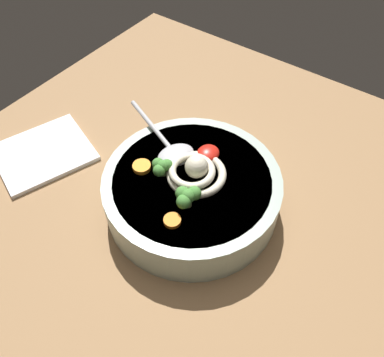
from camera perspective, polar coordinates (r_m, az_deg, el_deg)
table_slab at (r=65.47cm, az=0.37°, el=-6.14°), size 92.64×92.64×3.82cm
soup_bowl at (r=62.25cm, az=0.00°, el=-1.90°), size 27.39×27.39×6.68cm
noodle_pile at (r=58.98cm, az=0.48°, el=1.00°), size 9.96×9.77×4.00cm
soup_spoon at (r=62.74cm, az=-2.98°, el=4.16°), size 9.72×17.19×1.60cm
chili_sauce_dollop at (r=62.04cm, az=2.30°, el=3.60°), size 3.83×3.45×1.73cm
broccoli_floret_left at (r=55.14cm, az=-0.72°, el=-2.55°), size 4.04×3.47×3.19cm
broccoli_floret_far at (r=59.12cm, az=-4.32°, el=1.76°), size 3.60×3.10×2.85cm
carrot_slice_near_spoon at (r=54.86cm, az=-2.85°, el=-6.04°), size 2.44×2.44×0.66cm
carrot_slice_rear at (r=61.30cm, az=-7.23°, el=1.71°), size 2.82×2.82×0.73cm
folded_napkin at (r=76.79cm, az=-20.53°, el=3.46°), size 19.86×18.59×0.80cm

